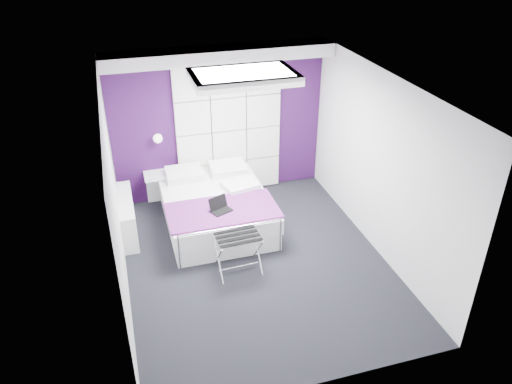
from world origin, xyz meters
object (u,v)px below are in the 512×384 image
wall_lamp (157,137)px  radiator (127,216)px  bed (216,208)px  nightstand (158,175)px  luggage_rack (238,253)px  laptop (221,207)px

wall_lamp → radiator: bearing=-130.1°
radiator → bed: (1.36, -0.15, -0.01)m
nightstand → luggage_rack: nightstand is taller
wall_lamp → radiator: (-0.64, -0.76, -0.92)m
bed → luggage_rack: size_ratio=3.36×
radiator → laptop: 1.51m
nightstand → luggage_rack: (0.81, -2.12, -0.28)m
radiator → nightstand: size_ratio=2.56×
bed → nightstand: 1.20m
bed → luggage_rack: 1.25m
nightstand → luggage_rack: bearing=-69.0°
bed → laptop: (-0.03, -0.49, 0.32)m
bed → luggage_rack: (0.04, -1.25, -0.00)m
wall_lamp → nightstand: bearing=-143.3°
wall_lamp → luggage_rack: size_ratio=0.25×
laptop → luggage_rack: bearing=-108.3°
nightstand → wall_lamp: bearing=36.7°
laptop → bed: bearing=63.9°
bed → laptop: size_ratio=6.66×
luggage_rack → laptop: 0.82m
radiator → laptop: size_ratio=4.05×
radiator → laptop: laptop is taller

